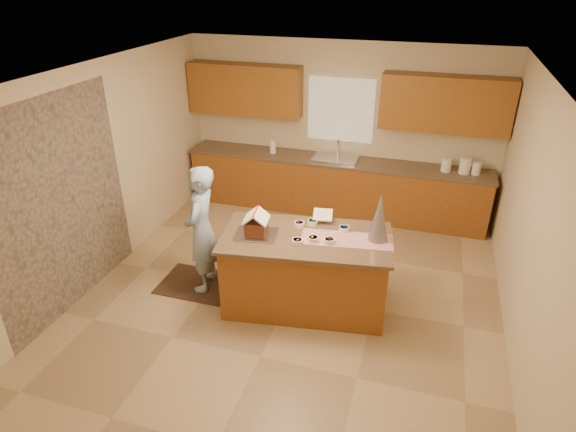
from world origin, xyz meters
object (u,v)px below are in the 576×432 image
Objects in this scene: tinsel_tree at (379,217)px; island_base at (305,273)px; boy at (202,230)px; gingerbread_house at (256,225)px.

island_base is at bearing -167.97° from tinsel_tree.
gingerbread_house is (0.76, -0.12, 0.25)m from boy.
tinsel_tree is 1.74× the size of gingerbread_house.
tinsel_tree is 1.37m from gingerbread_house.
tinsel_tree reaches higher than island_base.
island_base is 3.27× the size of tinsel_tree.
tinsel_tree is at bearing 12.66° from gingerbread_house.
boy is at bearing 170.92° from gingerbread_house.
boy is at bearing -175.13° from tinsel_tree.
boy is at bearing 172.13° from island_base.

